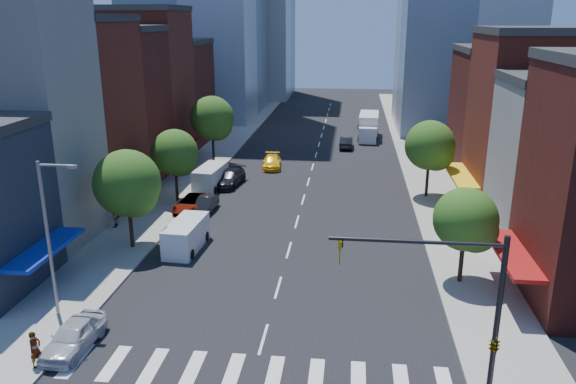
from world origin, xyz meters
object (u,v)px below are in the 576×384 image
at_px(parked_car_third, 192,203).
at_px(taxi, 272,162).
at_px(cargo_van_far, 210,178).
at_px(parked_car_second, 206,205).
at_px(parked_car_rear, 229,178).
at_px(pedestrian_near, 35,349).
at_px(cargo_van_near, 186,236).
at_px(traffic_car_oncoming, 346,142).
at_px(pedestrian_far, 113,217).
at_px(box_truck, 369,127).
at_px(parked_car_front, 74,336).
at_px(traffic_car_far, 363,124).

distance_m(parked_car_third, taxi, 16.16).
bearing_deg(cargo_van_far, taxi, 65.20).
xyz_separation_m(parked_car_second, parked_car_rear, (0.34, 8.15, 0.13)).
relative_size(parked_car_second, parked_car_rear, 0.74).
relative_size(parked_car_third, pedestrian_near, 2.66).
xyz_separation_m(parked_car_rear, cargo_van_near, (0.36, -16.52, 0.28)).
xyz_separation_m(traffic_car_oncoming, pedestrian_far, (-18.14, -31.50, 0.25)).
height_order(parked_car_third, box_truck, box_truck).
height_order(parked_car_second, cargo_van_near, cargo_van_near).
xyz_separation_m(parked_car_second, box_truck, (14.83, 33.02, 0.96)).
relative_size(parked_car_front, cargo_van_near, 0.87).
height_order(parked_car_second, pedestrian_near, pedestrian_near).
height_order(parked_car_second, taxi, taxi).
relative_size(taxi, traffic_car_far, 1.24).
bearing_deg(pedestrian_far, traffic_car_oncoming, 139.85).
height_order(parked_car_rear, pedestrian_near, pedestrian_near).
relative_size(parked_car_front, parked_car_second, 1.12).
bearing_deg(parked_car_second, parked_car_front, -91.25).
bearing_deg(parked_car_third, pedestrian_near, -87.04).
height_order(taxi, pedestrian_near, pedestrian_near).
height_order(taxi, pedestrian_far, pedestrian_far).
relative_size(cargo_van_near, traffic_car_oncoming, 1.13).
height_order(parked_car_second, pedestrian_far, pedestrian_far).
bearing_deg(traffic_car_oncoming, box_truck, -113.63).
bearing_deg(parked_car_front, parked_car_rear, 90.32).
distance_m(parked_car_second, cargo_van_far, 7.03).
distance_m(cargo_van_near, taxi, 24.04).
bearing_deg(traffic_car_far, parked_car_rear, 72.39).
height_order(traffic_car_far, pedestrian_near, pedestrian_near).
height_order(parked_car_front, box_truck, box_truck).
height_order(parked_car_third, traffic_car_far, parked_car_third).
relative_size(cargo_van_far, traffic_car_far, 1.41).
distance_m(parked_car_second, traffic_car_far, 43.22).
relative_size(parked_car_third, cargo_van_near, 0.95).
bearing_deg(traffic_car_oncoming, pedestrian_near, 75.56).
xyz_separation_m(cargo_van_far, taxi, (4.97, 8.61, -0.42)).
relative_size(cargo_van_far, pedestrian_far, 3.20).
relative_size(parked_car_rear, traffic_car_far, 1.40).
height_order(parked_car_front, traffic_car_far, parked_car_front).
bearing_deg(box_truck, taxi, -119.65).
height_order(cargo_van_near, traffic_car_oncoming, cargo_van_near).
height_order(cargo_van_near, taxi, cargo_van_near).
bearing_deg(parked_car_front, traffic_car_far, 79.47).
relative_size(cargo_van_near, taxi, 1.08).
bearing_deg(traffic_car_oncoming, cargo_van_near, 73.66).
xyz_separation_m(parked_car_front, traffic_car_oncoming, (13.14, 48.23, -0.02)).
height_order(traffic_car_oncoming, pedestrian_far, pedestrian_far).
bearing_deg(cargo_van_far, parked_car_second, -74.00).
xyz_separation_m(traffic_car_oncoming, traffic_car_far, (2.42, 14.19, -0.09)).
bearing_deg(pedestrian_far, parked_car_front, 6.41).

